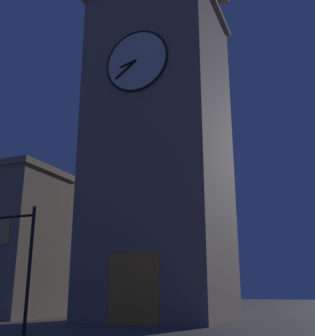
% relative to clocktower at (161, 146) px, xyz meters
% --- Properties ---
extents(ground_plane, '(200.00, 200.00, 0.00)m').
position_rel_clocktower_xyz_m(ground_plane, '(2.17, 2.62, -12.04)').
color(ground_plane, '#56544F').
extents(clocktower, '(9.41, 9.08, 29.04)m').
position_rel_clocktower_xyz_m(clocktower, '(0.00, 0.00, 0.00)').
color(clocktower, gray).
rests_on(clocktower, ground_plane).
extents(traffic_signal_near, '(3.88, 0.41, 5.64)m').
position_rel_clocktower_xyz_m(traffic_signal_near, '(3.16, 11.10, -8.25)').
color(traffic_signal_near, black).
rests_on(traffic_signal_near, ground_plane).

